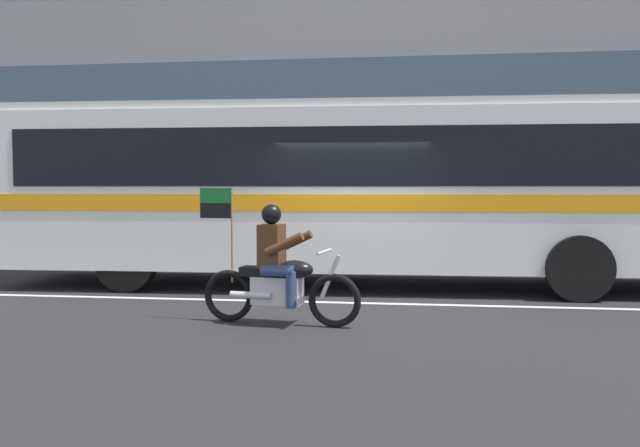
% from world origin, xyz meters
% --- Properties ---
extents(ground_plane, '(60.00, 60.00, 0.00)m').
position_xyz_m(ground_plane, '(0.00, 0.00, 0.00)').
color(ground_plane, black).
extents(sidewalk_curb, '(28.00, 3.80, 0.15)m').
position_xyz_m(sidewalk_curb, '(0.00, 5.10, 0.07)').
color(sidewalk_curb, gray).
rests_on(sidewalk_curb, ground_plane).
extents(lane_center_stripe, '(26.60, 0.14, 0.01)m').
position_xyz_m(lane_center_stripe, '(0.00, -0.60, 0.00)').
color(lane_center_stripe, silver).
rests_on(lane_center_stripe, ground_plane).
extents(office_building_facade, '(28.00, 0.89, 12.75)m').
position_xyz_m(office_building_facade, '(0.00, 7.39, 6.38)').
color(office_building_facade, gray).
rests_on(office_building_facade, ground_plane).
extents(transit_bus, '(12.74, 2.95, 3.22)m').
position_xyz_m(transit_bus, '(0.06, 1.19, 1.88)').
color(transit_bus, white).
rests_on(transit_bus, ground_plane).
extents(motorcycle_with_rider, '(2.18, 0.68, 1.78)m').
position_xyz_m(motorcycle_with_rider, '(-0.75, -2.34, 0.67)').
color(motorcycle_with_rider, black).
rests_on(motorcycle_with_rider, ground_plane).
extents(fire_hydrant, '(0.22, 0.30, 0.75)m').
position_xyz_m(fire_hydrant, '(4.83, 4.09, 0.52)').
color(fire_hydrant, red).
rests_on(fire_hydrant, sidewalk_curb).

